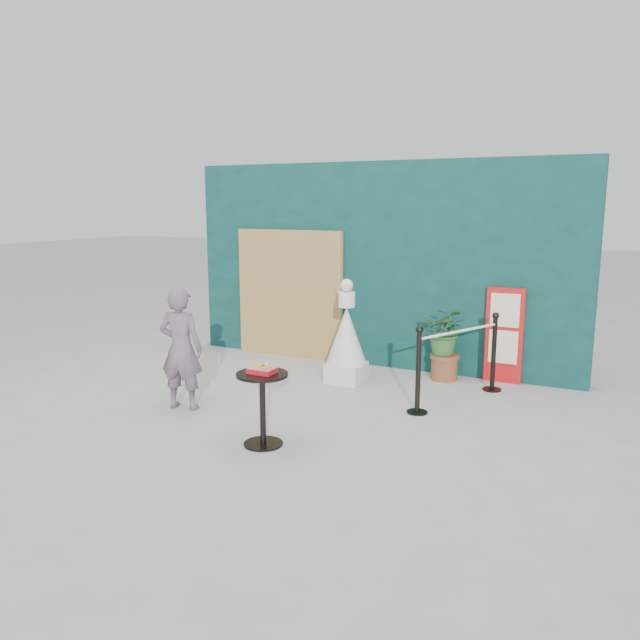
{
  "coord_description": "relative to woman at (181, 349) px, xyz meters",
  "views": [
    {
      "loc": [
        3.33,
        -5.5,
        2.41
      ],
      "look_at": [
        0.0,
        1.2,
        1.0
      ],
      "focal_mm": 35.0,
      "sensor_mm": 36.0,
      "label": 1
    }
  ],
  "objects": [
    {
      "name": "ground",
      "position": [
        1.29,
        -0.14,
        -0.73
      ],
      "size": [
        60.0,
        60.0,
        0.0
      ],
      "primitive_type": "plane",
      "color": "#ADAAA5",
      "rests_on": "ground"
    },
    {
      "name": "statue",
      "position": [
        1.28,
        1.9,
        -0.15
      ],
      "size": [
        0.55,
        0.55,
        1.41
      ],
      "color": "silver",
      "rests_on": "ground"
    },
    {
      "name": "food_basket",
      "position": [
        1.46,
        -0.55,
        0.06
      ],
      "size": [
        0.26,
        0.19,
        0.11
      ],
      "color": "red",
      "rests_on": "cafe_table"
    },
    {
      "name": "planter",
      "position": [
        2.45,
        2.6,
        -0.14
      ],
      "size": [
        0.6,
        0.52,
        1.01
      ],
      "color": "brown",
      "rests_on": "ground"
    },
    {
      "name": "cafe_table",
      "position": [
        1.45,
        -0.56,
        -0.23
      ],
      "size": [
        0.52,
        0.52,
        0.75
      ],
      "color": "black",
      "rests_on": "ground"
    },
    {
      "name": "back_wall",
      "position": [
        1.29,
        3.01,
        0.77
      ],
      "size": [
        6.0,
        0.3,
        3.0
      ],
      "primitive_type": "cube",
      "color": "#0A3130",
      "rests_on": "ground"
    },
    {
      "name": "menu_board",
      "position": [
        3.19,
        2.81,
        -0.08
      ],
      "size": [
        0.5,
        0.07,
        1.3
      ],
      "color": "red",
      "rests_on": "ground"
    },
    {
      "name": "stanchion_barrier",
      "position": [
        2.85,
        1.72,
        -0.23
      ],
      "size": [
        0.84,
        1.54,
        1.03
      ],
      "color": "black",
      "rests_on": "ground"
    },
    {
      "name": "woman",
      "position": [
        0.0,
        0.0,
        0.0
      ],
      "size": [
        0.59,
        0.44,
        1.46
      ],
      "primitive_type": "imported",
      "rotation": [
        0.0,
        0.0,
        3.34
      ],
      "color": "slate",
      "rests_on": "ground"
    },
    {
      "name": "bamboo_fence",
      "position": [
        -0.11,
        2.8,
        0.27
      ],
      "size": [
        1.8,
        0.08,
        2.0
      ],
      "primitive_type": "cube",
      "color": "tan",
      "rests_on": "ground"
    }
  ]
}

